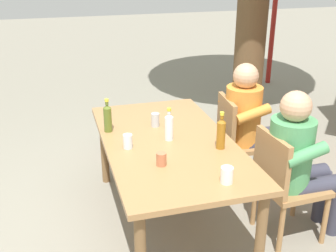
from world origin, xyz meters
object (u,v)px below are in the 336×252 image
(person_in_white_shirt, at_px, (299,158))
(cup_white, at_px, (227,175))
(chair_far_left, at_px, (238,138))
(bottle_olive, at_px, (108,118))
(cup_terracotta, at_px, (161,159))
(backpack_by_near_side, at_px, (121,132))
(cup_glass, at_px, (128,141))
(dining_table, at_px, (168,150))
(bottle_clear, at_px, (169,126))
(person_in_plaid_shirt, at_px, (251,120))
(cup_steel, at_px, (155,120))
(chair_far_right, at_px, (283,181))
(bottle_amber, at_px, (221,133))

(person_in_white_shirt, xyz_separation_m, cup_white, (0.30, -0.71, 0.13))
(chair_far_left, relative_size, bottle_olive, 3.19)
(cup_terracotta, xyz_separation_m, backpack_by_near_side, (-1.78, 0.01, -0.55))
(bottle_olive, height_order, cup_glass, bottle_olive)
(dining_table, bearing_deg, cup_terracotta, -22.20)
(person_in_white_shirt, distance_m, bottle_clear, 0.98)
(person_in_plaid_shirt, distance_m, cup_steel, 0.92)
(chair_far_right, relative_size, chair_far_left, 1.00)
(person_in_plaid_shirt, xyz_separation_m, cup_steel, (0.10, -0.91, 0.13))
(cup_white, height_order, cup_glass, same)
(dining_table, relative_size, bottle_clear, 6.88)
(backpack_by_near_side, bearing_deg, cup_steel, 5.75)
(person_in_plaid_shirt, distance_m, bottle_olive, 1.31)
(bottle_amber, xyz_separation_m, cup_terracotta, (0.14, -0.48, -0.08))
(chair_far_left, relative_size, bottle_amber, 3.11)
(chair_far_right, xyz_separation_m, cup_glass, (-0.35, -1.09, 0.30))
(person_in_plaid_shirt, bearing_deg, cup_steel, -83.94)
(cup_steel, bearing_deg, backpack_by_near_side, -174.25)
(cup_glass, distance_m, cup_steel, 0.45)
(person_in_plaid_shirt, bearing_deg, dining_table, -65.91)
(chair_far_left, relative_size, backpack_by_near_side, 1.86)
(chair_far_left, distance_m, cup_white, 1.29)
(bottle_clear, xyz_separation_m, bottle_olive, (-0.29, -0.42, 0.01))
(bottle_olive, bearing_deg, person_in_white_shirt, 61.70)
(dining_table, height_order, cup_terracotta, cup_terracotta)
(person_in_white_shirt, bearing_deg, cup_glass, -106.28)
(bottle_clear, distance_m, cup_steel, 0.29)
(person_in_plaid_shirt, height_order, backpack_by_near_side, person_in_plaid_shirt)
(cup_terracotta, bearing_deg, bottle_clear, 157.00)
(chair_far_right, bearing_deg, bottle_olive, -120.61)
(person_in_white_shirt, xyz_separation_m, cup_glass, (-0.35, -1.20, 0.13))
(cup_white, bearing_deg, person_in_white_shirt, 113.11)
(chair_far_right, relative_size, bottle_clear, 3.41)
(cup_glass, bearing_deg, person_in_white_shirt, 73.72)
(chair_far_right, relative_size, cup_steel, 7.80)
(bottle_amber, distance_m, bottle_olive, 0.91)
(person_in_white_shirt, distance_m, bottle_olive, 1.48)
(dining_table, height_order, cup_white, cup_white)
(person_in_plaid_shirt, relative_size, cup_white, 11.08)
(chair_far_left, distance_m, bottle_amber, 0.85)
(bottle_amber, relative_size, cup_steel, 2.50)
(cup_terracotta, bearing_deg, dining_table, 157.80)
(bottle_amber, relative_size, backpack_by_near_side, 0.60)
(bottle_amber, bearing_deg, person_in_plaid_shirt, 138.40)
(cup_steel, bearing_deg, person_in_white_shirt, 52.57)
(chair_far_left, xyz_separation_m, cup_steel, (0.10, -0.80, 0.30))
(bottle_amber, height_order, cup_glass, bottle_amber)
(bottle_olive, bearing_deg, chair_far_right, 59.39)
(dining_table, bearing_deg, cup_steel, -175.63)
(bottle_amber, distance_m, cup_steel, 0.64)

